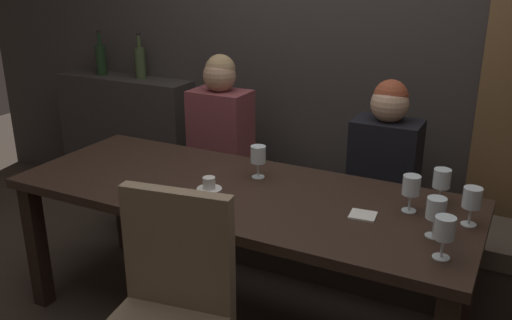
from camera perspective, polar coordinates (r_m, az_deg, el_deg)
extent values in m
plane|color=#382D26|center=(3.00, -1.59, -16.12)|extent=(9.00, 9.00, 0.00)
cube|color=#383330|center=(3.56, 8.02, 15.42)|extent=(6.00, 0.12, 3.00)
cube|color=#2F2B29|center=(4.37, -12.99, 2.22)|extent=(1.10, 0.28, 0.95)
cube|color=black|center=(3.17, -21.62, -8.22)|extent=(0.08, 0.08, 0.69)
cube|color=black|center=(3.61, -13.42, -3.83)|extent=(0.08, 0.08, 0.69)
cube|color=black|center=(2.86, 20.84, -11.36)|extent=(0.08, 0.08, 0.69)
cube|color=#302119|center=(2.65, -1.74, -3.47)|extent=(2.20, 0.84, 0.04)
cube|color=#312A23|center=(3.45, 4.03, -7.62)|extent=(2.50, 0.40, 0.35)
cube|color=#473D33|center=(3.35, 4.12, -4.21)|extent=(2.50, 0.44, 0.10)
cube|color=#7F6B51|center=(2.14, -8.02, -9.05)|extent=(0.44, 0.13, 0.48)
cube|color=brown|center=(3.45, -3.64, 2.49)|extent=(0.36, 0.24, 0.57)
sphere|color=tan|center=(3.36, -3.78, 8.65)|extent=(0.20, 0.20, 0.20)
sphere|color=#9E7F56|center=(3.36, -3.70, 9.27)|extent=(0.18, 0.18, 0.18)
cube|color=black|center=(3.11, 13.08, -0.60)|extent=(0.36, 0.24, 0.51)
sphere|color=tan|center=(3.00, 13.59, 5.64)|extent=(0.20, 0.20, 0.20)
sphere|color=brown|center=(3.01, 13.69, 6.33)|extent=(0.18, 0.18, 0.18)
cylinder|color=black|center=(4.37, -15.67, 9.89)|extent=(0.08, 0.08, 0.22)
cylinder|color=black|center=(4.35, -15.86, 11.89)|extent=(0.03, 0.03, 0.09)
cylinder|color=black|center=(4.34, -15.93, 12.58)|extent=(0.03, 0.03, 0.02)
cylinder|color=#384728|center=(4.16, -11.83, 9.73)|extent=(0.08, 0.08, 0.22)
cylinder|color=#384728|center=(4.14, -11.99, 11.83)|extent=(0.03, 0.03, 0.09)
cylinder|color=black|center=(4.13, -12.04, 12.56)|extent=(0.03, 0.03, 0.02)
cylinder|color=silver|center=(2.62, 18.31, -4.24)|extent=(0.06, 0.06, 0.00)
cylinder|color=silver|center=(2.60, 18.40, -3.44)|extent=(0.01, 0.01, 0.07)
cylinder|color=silver|center=(2.57, 18.59, -1.80)|extent=(0.08, 0.08, 0.08)
cylinder|color=silver|center=(2.50, 15.45, -5.04)|extent=(0.06, 0.06, 0.00)
cylinder|color=silver|center=(2.49, 15.53, -4.21)|extent=(0.01, 0.01, 0.07)
cylinder|color=silver|center=(2.46, 15.70, -2.51)|extent=(0.08, 0.08, 0.08)
cylinder|color=gold|center=(2.46, 15.66, -2.93)|extent=(0.07, 0.07, 0.04)
cylinder|color=silver|center=(2.31, 17.74, -7.44)|extent=(0.06, 0.06, 0.00)
cylinder|color=silver|center=(2.30, 17.85, -6.56)|extent=(0.01, 0.01, 0.07)
cylinder|color=silver|center=(2.26, 18.06, -4.74)|extent=(0.08, 0.08, 0.08)
cylinder|color=maroon|center=(2.27, 17.99, -5.33)|extent=(0.07, 0.07, 0.03)
cylinder|color=silver|center=(2.78, 0.22, -1.74)|extent=(0.06, 0.06, 0.00)
cylinder|color=silver|center=(2.76, 0.22, -0.97)|extent=(0.01, 0.01, 0.07)
cylinder|color=silver|center=(2.74, 0.22, 0.59)|extent=(0.08, 0.08, 0.08)
cylinder|color=maroon|center=(2.75, 0.22, 0.05)|extent=(0.07, 0.07, 0.02)
cylinder|color=silver|center=(2.46, 21.02, -6.19)|extent=(0.06, 0.06, 0.00)
cylinder|color=silver|center=(2.44, 21.13, -5.35)|extent=(0.01, 0.01, 0.07)
cylinder|color=silver|center=(2.41, 21.37, -3.63)|extent=(0.08, 0.08, 0.08)
cylinder|color=silver|center=(2.17, 18.50, -9.47)|extent=(0.06, 0.06, 0.00)
cylinder|color=silver|center=(2.15, 18.61, -8.55)|extent=(0.01, 0.01, 0.07)
cylinder|color=silver|center=(2.11, 18.85, -6.64)|extent=(0.08, 0.08, 0.08)
cylinder|color=white|center=(2.64, -4.84, -3.00)|extent=(0.12, 0.12, 0.01)
cylinder|color=white|center=(2.62, -4.86, -2.36)|extent=(0.06, 0.06, 0.06)
cylinder|color=brown|center=(2.62, -4.87, -1.87)|extent=(0.05, 0.05, 0.01)
cube|color=silver|center=(2.41, 10.95, -5.60)|extent=(0.12, 0.11, 0.01)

